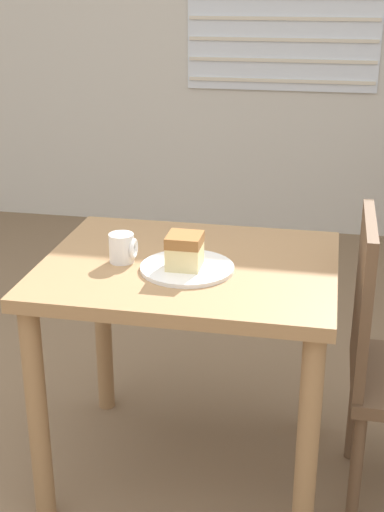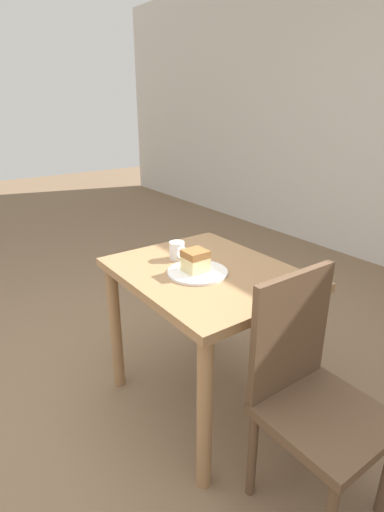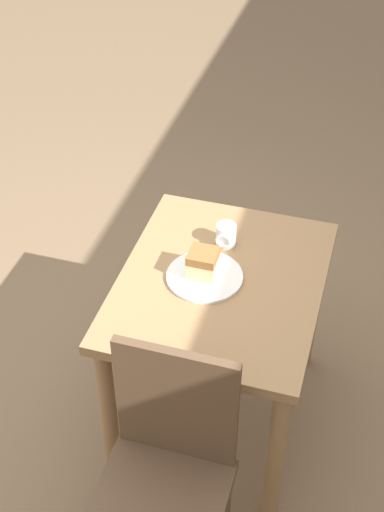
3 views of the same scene
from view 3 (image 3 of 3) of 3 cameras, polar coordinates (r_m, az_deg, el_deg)
name	(u,v)px [view 3 (image 3 of 3)]	position (r m, az deg, el deg)	size (l,w,h in m)	color
ground_plane	(100,364)	(3.21, -7.34, -8.58)	(14.00, 14.00, 0.00)	#7A6047
dining_table_near	(220,306)	(2.57, 2.26, -4.02)	(0.86, 0.70, 0.74)	#9E754C
chair_near_window	(166,471)	(2.30, -2.08, -16.78)	(0.40, 0.40, 0.90)	brown
plate	(205,276)	(2.49, 1.02, -1.65)	(0.27, 0.27, 0.01)	white
cake_slice	(203,263)	(2.46, 0.88, -0.58)	(0.10, 0.10, 0.10)	beige
coffee_mug	(226,235)	(2.60, 2.73, 1.65)	(0.08, 0.07, 0.09)	white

